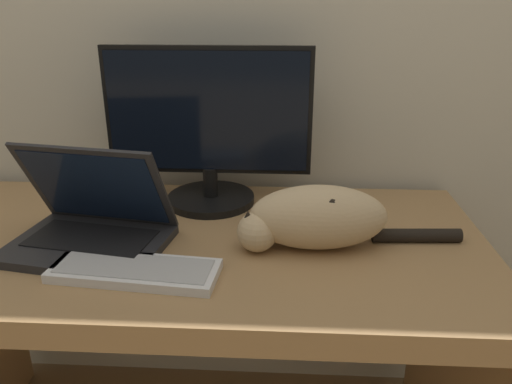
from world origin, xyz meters
The scene contains 5 objects.
desk centered at (0.00, 0.34, 0.58)m, with size 1.42×0.69×0.73m.
monitor centered at (0.03, 0.56, 0.94)m, with size 0.54×0.24×0.42m.
laptop centered at (-0.21, 0.29, 0.78)m, with size 0.38×0.30×0.24m.
external_keyboard centered at (-0.08, 0.17, 0.74)m, with size 0.35×0.15×0.02m.
cat centered at (0.30, 0.31, 0.81)m, with size 0.52×0.15×0.15m.
Camera 1 is at (0.22, -0.71, 1.27)m, focal length 35.00 mm.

